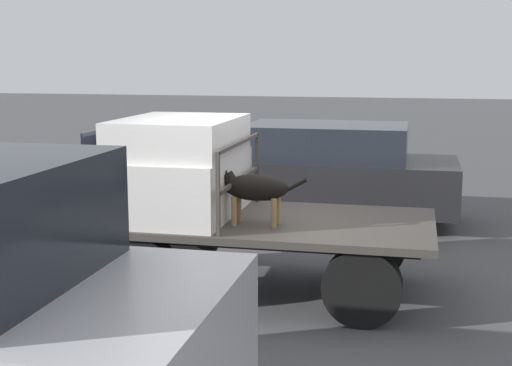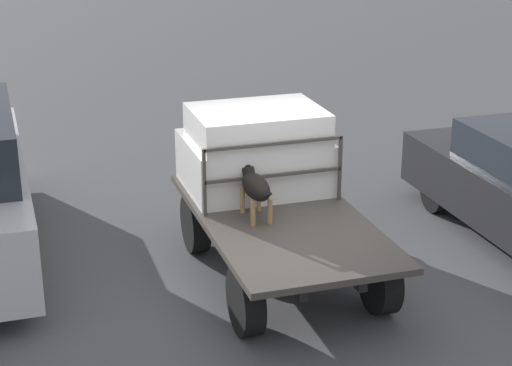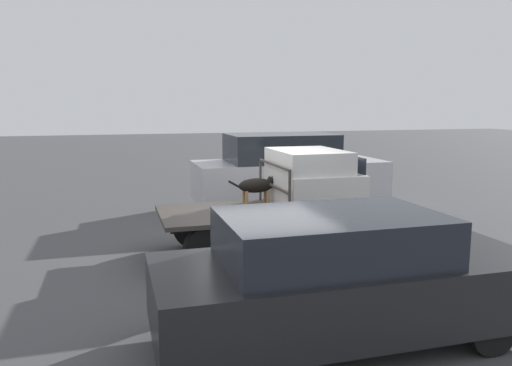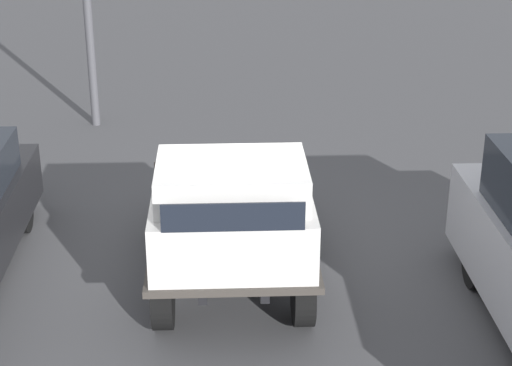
# 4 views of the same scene
# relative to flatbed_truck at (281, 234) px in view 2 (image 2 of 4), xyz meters

# --- Properties ---
(ground_plane) EXTENTS (80.00, 80.00, 0.00)m
(ground_plane) POSITION_rel_flatbed_truck_xyz_m (0.00, 0.00, -0.61)
(ground_plane) COLOR #474749
(flatbed_truck) EXTENTS (3.72, 1.94, 0.85)m
(flatbed_truck) POSITION_rel_flatbed_truck_xyz_m (0.00, 0.00, 0.00)
(flatbed_truck) COLOR black
(flatbed_truck) RESTS_ON ground
(truck_cab) EXTENTS (1.46, 1.82, 1.10)m
(truck_cab) POSITION_rel_flatbed_truck_xyz_m (1.05, 0.00, 0.76)
(truck_cab) COLOR silver
(truck_cab) RESTS_ON flatbed_truck
(truck_headboard) EXTENTS (0.04, 1.82, 0.86)m
(truck_headboard) POSITION_rel_flatbed_truck_xyz_m (0.28, 0.00, 0.81)
(truck_headboard) COLOR #3D3833
(truck_headboard) RESTS_ON flatbed_truck
(dog) EXTENTS (1.07, 0.28, 0.66)m
(dog) POSITION_rel_flatbed_truck_xyz_m (0.08, 0.31, 0.65)
(dog) COLOR #9E7547
(dog) RESTS_ON flatbed_truck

